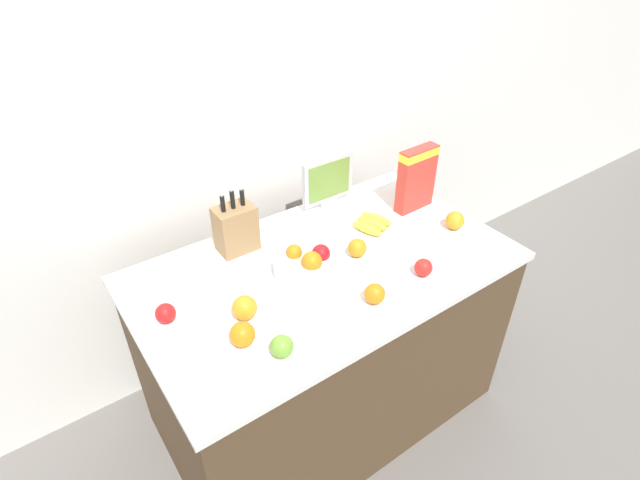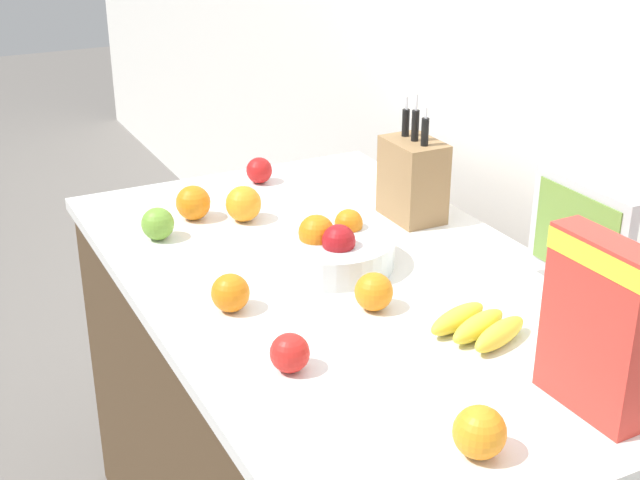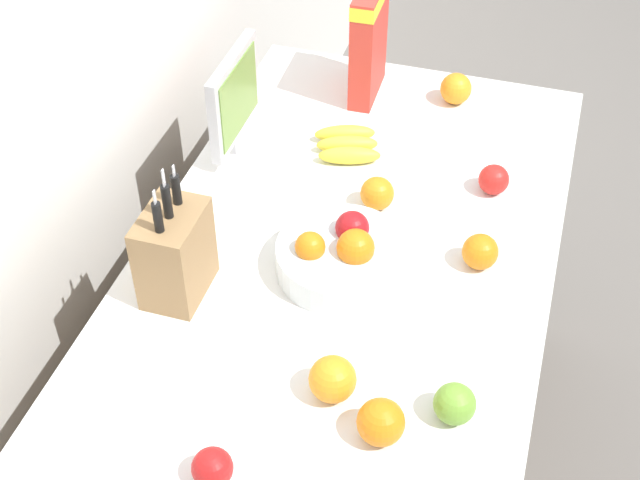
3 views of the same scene
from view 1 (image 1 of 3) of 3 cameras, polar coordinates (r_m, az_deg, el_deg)
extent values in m
plane|color=slate|center=(2.63, 0.50, -18.26)|extent=(14.00, 14.00, 0.00)
cube|color=silver|center=(2.28, -9.26, 13.78)|extent=(9.00, 0.06, 2.60)
cube|color=#4C3823|center=(2.30, 0.55, -11.89)|extent=(1.47, 0.85, 0.86)
cube|color=white|center=(2.00, 0.62, -3.19)|extent=(1.50, 0.88, 0.03)
cube|color=#937047|center=(2.05, -9.59, 1.27)|extent=(0.16, 0.11, 0.20)
cylinder|color=black|center=(1.96, -11.06, 4.06)|extent=(0.02, 0.02, 0.07)
cube|color=silver|center=(1.94, -11.22, 5.29)|extent=(0.01, 0.00, 0.03)
cylinder|color=black|center=(1.98, -9.97, 4.55)|extent=(0.02, 0.02, 0.07)
cube|color=silver|center=(1.95, -10.14, 5.98)|extent=(0.01, 0.00, 0.04)
cylinder|color=black|center=(1.99, -8.87, 4.82)|extent=(0.02, 0.02, 0.07)
cube|color=silver|center=(1.97, -8.99, 5.96)|extent=(0.01, 0.00, 0.02)
cube|color=#B7B7BC|center=(2.36, 0.86, 4.34)|extent=(0.09, 0.03, 0.03)
cube|color=#B7B7BC|center=(2.30, 0.89, 6.97)|extent=(0.27, 0.02, 0.22)
cube|color=olive|center=(2.29, 1.09, 6.84)|extent=(0.23, 0.00, 0.18)
cube|color=red|center=(2.31, 10.94, 6.86)|extent=(0.20, 0.06, 0.30)
cube|color=yellow|center=(2.26, 11.30, 9.64)|extent=(0.20, 0.07, 0.04)
cylinder|color=silver|center=(1.93, -1.21, -3.02)|extent=(0.28, 0.28, 0.07)
sphere|color=#A31419|center=(1.92, 0.11, -1.54)|extent=(0.07, 0.07, 0.07)
sphere|color=orange|center=(1.93, -2.98, -1.41)|extent=(0.06, 0.06, 0.06)
sphere|color=orange|center=(1.88, -0.94, -2.47)|extent=(0.08, 0.08, 0.08)
ellipsoid|color=yellow|center=(2.17, 5.42, 1.31)|extent=(0.08, 0.16, 0.04)
ellipsoid|color=yellow|center=(2.20, 5.96, 1.87)|extent=(0.09, 0.16, 0.04)
ellipsoid|color=yellow|center=(2.24, 6.49, 2.41)|extent=(0.09, 0.16, 0.04)
sphere|color=red|center=(1.96, 11.74, -3.10)|extent=(0.07, 0.07, 0.07)
sphere|color=#6B9E33|center=(1.62, -4.38, -12.04)|extent=(0.08, 0.08, 0.08)
sphere|color=red|center=(1.81, -17.25, -8.01)|extent=(0.07, 0.07, 0.07)
sphere|color=orange|center=(1.75, -8.62, -7.67)|extent=(0.09, 0.09, 0.09)
sphere|color=orange|center=(1.81, 6.28, -6.13)|extent=(0.08, 0.08, 0.08)
sphere|color=orange|center=(2.02, 4.27, -0.90)|extent=(0.08, 0.08, 0.08)
sphere|color=orange|center=(2.25, 15.17, 2.17)|extent=(0.08, 0.08, 0.08)
sphere|color=orange|center=(1.67, -8.86, -10.61)|extent=(0.09, 0.09, 0.09)
camera|label=2|loc=(2.48, 45.98, 16.23)|focal=50.00mm
camera|label=3|loc=(1.02, -69.30, 19.77)|focal=50.00mm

